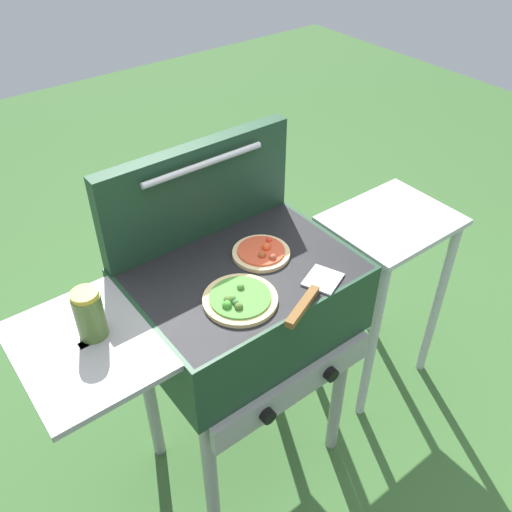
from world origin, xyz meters
name	(u,v)px	position (x,y,z in m)	size (l,w,h in m)	color
ground_plane	(246,447)	(0.00, 0.00, 0.00)	(8.00, 8.00, 0.00)	#38602D
grill	(240,308)	(-0.01, 0.00, 0.76)	(0.96, 0.53, 0.90)	#193823
grill_lid_open	(198,191)	(0.00, 0.21, 1.05)	(0.63, 0.08, 0.30)	#193823
pizza_pepperoni	(262,252)	(0.08, 0.01, 0.91)	(0.17, 0.17, 0.04)	beige
pizza_veggie	(240,299)	(-0.09, -0.11, 0.91)	(0.20, 0.20, 0.03)	#E0C17F
sauce_jar	(89,314)	(-0.44, 0.02, 0.97)	(0.07, 0.07, 0.14)	#4C6B2D
spatula	(311,295)	(0.08, -0.21, 0.91)	(0.26, 0.15, 0.02)	#B7BABF
prep_table	(383,269)	(0.66, 0.00, 0.56)	(0.44, 0.36, 0.80)	#B2B2B7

